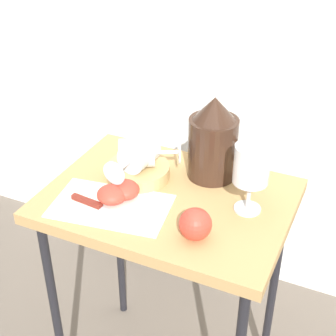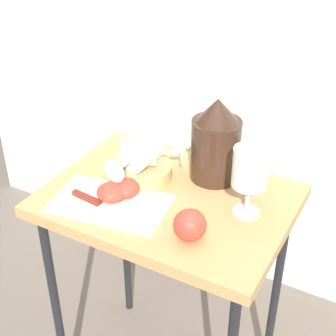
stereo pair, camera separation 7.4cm
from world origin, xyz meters
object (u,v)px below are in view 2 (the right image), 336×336
object	(u,v)px
table	(168,219)
apple_whole	(190,225)
wine_glass_upright	(250,171)
wine_glass_tipped_near	(141,153)
wine_glass_tipped_far	(141,152)
pitcher	(216,147)
apple_half_left	(125,188)
basket_tray	(141,170)
apple_half_right	(112,192)
knife	(99,204)

from	to	relation	value
table	apple_whole	distance (m)	0.20
wine_glass_upright	wine_glass_tipped_near	world-z (taller)	wine_glass_upright
wine_glass_tipped_far	pitcher	bearing A→B (deg)	27.44
pitcher	wine_glass_tipped_far	size ratio (longest dim) A/B	1.31
wine_glass_upright	wine_glass_tipped_far	size ratio (longest dim) A/B	1.02
pitcher	apple_half_left	bearing A→B (deg)	-130.07
basket_tray	wine_glass_tipped_far	bearing A→B (deg)	61.87
wine_glass_tipped_near	apple_half_left	bearing A→B (deg)	-84.89
basket_tray	wine_glass_tipped_far	world-z (taller)	wine_glass_tipped_far
table	apple_half_right	size ratio (longest dim) A/B	9.48
pitcher	apple_half_left	size ratio (longest dim) A/B	3.02
wine_glass_tipped_near	apple_whole	xyz separation A→B (m)	(0.22, -0.16, -0.04)
apple_half_right	wine_glass_upright	bearing A→B (deg)	19.65
table	wine_glass_upright	world-z (taller)	wine_glass_upright
pitcher	apple_whole	size ratio (longest dim) A/B	3.02
apple_whole	knife	bearing A→B (deg)	179.85
basket_tray	pitcher	size ratio (longest dim) A/B	0.74
wine_glass_tipped_near	apple_whole	size ratio (longest dim) A/B	2.18
table	basket_tray	world-z (taller)	basket_tray
wine_glass_upright	apple_half_right	world-z (taller)	wine_glass_upright
wine_glass_upright	wine_glass_tipped_near	distance (m)	0.30
apple_half_left	knife	bearing A→B (deg)	-113.19
wine_glass_upright	knife	size ratio (longest dim) A/B	0.72
table	wine_glass_upright	size ratio (longest dim) A/B	4.04
pitcher	wine_glass_tipped_near	bearing A→B (deg)	-149.68
table	apple_half_left	distance (m)	0.14
basket_tray	pitcher	bearing A→B (deg)	28.09
wine_glass_upright	apple_whole	world-z (taller)	wine_glass_upright
pitcher	apple_whole	distance (m)	0.26
apple_half_left	apple_whole	size ratio (longest dim) A/B	1.00
basket_tray	apple_whole	size ratio (longest dim) A/B	2.23
wine_glass_tipped_near	apple_half_right	bearing A→B (deg)	-94.70
table	wine_glass_upright	xyz separation A→B (m)	(0.19, 0.03, 0.19)
table	wine_glass_tipped_far	bearing A→B (deg)	155.47
basket_tray	apple_half_left	size ratio (longest dim) A/B	2.23
basket_tray	apple_whole	xyz separation A→B (m)	(0.22, -0.16, 0.02)
pitcher	wine_glass_tipped_far	xyz separation A→B (m)	(-0.17, -0.09, -0.02)
table	apple_whole	bearing A→B (deg)	-45.04
wine_glass_tipped_near	apple_whole	bearing A→B (deg)	-35.67
wine_glass_tipped_near	knife	world-z (taller)	wine_glass_tipped_near
pitcher	wine_glass_upright	size ratio (longest dim) A/B	1.29
wine_glass_tipped_near	apple_whole	world-z (taller)	wine_glass_tipped_near
basket_tray	knife	xyz separation A→B (m)	(-0.02, -0.16, -0.01)
apple_half_left	apple_whole	distance (m)	0.22
apple_half_left	apple_whole	bearing A→B (deg)	-17.80
basket_tray	apple_half_left	world-z (taller)	apple_half_left
apple_half_left	wine_glass_tipped_near	bearing A→B (deg)	95.11
wine_glass_tipped_near	apple_half_left	distance (m)	0.10
apple_half_right	apple_whole	bearing A→B (deg)	-9.34
basket_tray	wine_glass_tipped_near	distance (m)	0.06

